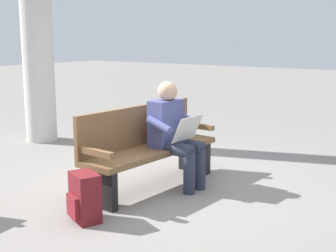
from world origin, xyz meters
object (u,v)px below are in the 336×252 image
person_seated (174,131)px  backpack (84,198)px  bench_near (147,146)px  support_pillar (36,10)px

person_seated → backpack: (1.30, -0.11, -0.41)m
bench_near → support_pillar: support_pillar is taller
person_seated → backpack: size_ratio=2.62×
support_pillar → bench_near: bearing=72.4°
backpack → support_pillar: size_ratio=0.11×
person_seated → backpack: person_seated is taller
backpack → support_pillar: bearing=-124.4°
support_pillar → backpack: bearing=55.6°
person_seated → backpack: 1.36m
bench_near → support_pillar: bearing=-103.5°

